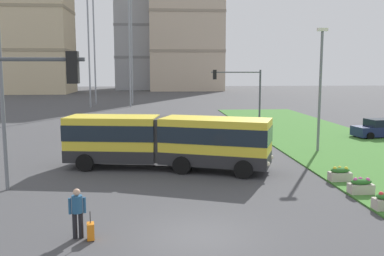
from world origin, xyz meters
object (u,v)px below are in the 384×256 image
(articulated_bus, at_px, (167,141))
(flower_planter_1, at_px, (361,186))
(flower_planter_2, at_px, (340,174))
(apartment_tower_westcentre, at_px, (143,13))
(rolling_suitcase, at_px, (91,231))
(car_navy_sedan, at_px, (380,129))
(car_maroon_sedan, at_px, (101,128))
(streetlight_median, at_px, (320,85))
(traffic_light_far_right, at_px, (243,90))
(streetlight_left, at_px, (1,74))
(pedestrian_crossing, at_px, (77,210))

(articulated_bus, bearing_deg, flower_planter_1, -34.22)
(flower_planter_2, bearing_deg, apartment_tower_westcentre, 96.86)
(rolling_suitcase, height_order, flower_planter_1, rolling_suitcase)
(car_navy_sedan, height_order, rolling_suitcase, car_navy_sedan)
(car_navy_sedan, relative_size, flower_planter_1, 4.19)
(articulated_bus, xyz_separation_m, rolling_suitcase, (-2.84, -10.17, -1.34))
(car_maroon_sedan, distance_m, flower_planter_1, 23.15)
(car_maroon_sedan, bearing_deg, streetlight_median, -27.62)
(apartment_tower_westcentre, bearing_deg, traffic_light_far_right, -83.14)
(flower_planter_1, distance_m, apartment_tower_westcentre, 109.58)
(flower_planter_2, xyz_separation_m, apartment_tower_westcentre, (-12.58, 104.59, 20.91))
(car_navy_sedan, height_order, flower_planter_1, car_navy_sedan)
(streetlight_median, height_order, apartment_tower_westcentre, apartment_tower_westcentre)
(articulated_bus, xyz_separation_m, streetlight_median, (10.61, 4.24, 3.01))
(articulated_bus, bearing_deg, streetlight_median, 21.81)
(traffic_light_far_right, relative_size, streetlight_left, 0.56)
(pedestrian_crossing, bearing_deg, rolling_suitcase, -23.96)
(articulated_bus, bearing_deg, pedestrian_crossing, -108.28)
(car_navy_sedan, xyz_separation_m, streetlight_left, (-25.86, -13.53, 4.74))
(articulated_bus, bearing_deg, rolling_suitcase, -105.62)
(car_navy_sedan, height_order, pedestrian_crossing, pedestrian_crossing)
(car_maroon_sedan, xyz_separation_m, flower_planter_2, (13.96, -16.22, -0.33))
(car_navy_sedan, distance_m, streetlight_left, 29.57)
(articulated_bus, height_order, apartment_tower_westcentre, apartment_tower_westcentre)
(pedestrian_crossing, xyz_separation_m, traffic_light_far_right, (10.14, 21.79, 2.94))
(pedestrian_crossing, bearing_deg, streetlight_median, 45.64)
(rolling_suitcase, xyz_separation_m, streetlight_left, (-4.87, 6.51, 5.18))
(traffic_light_far_right, distance_m, apartment_tower_westcentre, 91.40)
(articulated_bus, bearing_deg, flower_planter_2, -22.91)
(flower_planter_2, xyz_separation_m, traffic_light_far_right, (-1.86, 15.50, 3.52))
(car_maroon_sedan, height_order, streetlight_left, streetlight_left)
(articulated_bus, relative_size, streetlight_median, 1.41)
(articulated_bus, distance_m, flower_planter_1, 10.60)
(car_navy_sedan, bearing_deg, flower_planter_1, -120.87)
(pedestrian_crossing, distance_m, traffic_light_far_right, 24.22)
(flower_planter_2, bearing_deg, streetlight_median, 76.52)
(car_navy_sedan, height_order, streetlight_median, streetlight_median)
(flower_planter_1, bearing_deg, rolling_suitcase, -159.81)
(car_maroon_sedan, height_order, traffic_light_far_right, traffic_light_far_right)
(streetlight_median, distance_m, apartment_tower_westcentre, 99.15)
(apartment_tower_westcentre, bearing_deg, flower_planter_1, -83.28)
(traffic_light_far_right, height_order, streetlight_median, streetlight_median)
(streetlight_median, bearing_deg, apartment_tower_westcentre, 98.52)
(car_maroon_sedan, xyz_separation_m, car_navy_sedan, (23.40, -2.68, 0.00))
(articulated_bus, relative_size, rolling_suitcase, 12.29)
(pedestrian_crossing, bearing_deg, traffic_light_far_right, 65.04)
(flower_planter_2, distance_m, traffic_light_far_right, 16.01)
(pedestrian_crossing, distance_m, rolling_suitcase, 0.85)
(flower_planter_1, xyz_separation_m, flower_planter_2, (0.00, 2.24, 0.00))
(articulated_bus, height_order, traffic_light_far_right, traffic_light_far_right)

